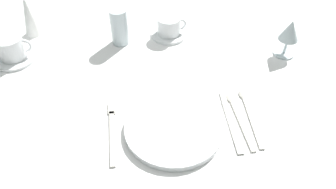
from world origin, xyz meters
TOP-DOWN VIEW (x-y plane):
  - ground_plane at (0.00, 0.00)m, footprint 6.00×6.00m
  - dining_table at (0.00, 0.00)m, footprint 1.80×1.11m
  - dinner_plate at (0.03, -0.26)m, footprint 0.27×0.27m
  - fork_outer at (-0.14, -0.24)m, footprint 0.02×0.22m
  - dinner_knife at (0.19, -0.26)m, footprint 0.02×0.23m
  - spoon_soup at (0.22, -0.23)m, footprint 0.03×0.22m
  - spoon_dessert at (0.25, -0.22)m, footprint 0.03×0.22m
  - saucer_left at (0.07, 0.19)m, footprint 0.13×0.13m
  - coffee_cup_left at (0.08, 0.19)m, footprint 0.11×0.08m
  - saucer_right at (-0.46, 0.12)m, footprint 0.14×0.14m
  - coffee_cup_right at (-0.46, 0.12)m, footprint 0.11×0.09m
  - wine_glass_left at (0.45, 0.03)m, footprint 0.07×0.07m
  - drink_tumbler at (-0.10, 0.17)m, footprint 0.06×0.06m
  - napkin_folded at (-0.42, 0.26)m, footprint 0.06×0.06m

SIDE VIEW (x-z plane):
  - ground_plane at x=0.00m, z-range 0.00..0.00m
  - dining_table at x=0.00m, z-range 0.29..1.03m
  - fork_outer at x=-0.14m, z-range 0.74..0.74m
  - spoon_soup at x=0.22m, z-range 0.74..0.75m
  - dinner_knife at x=0.19m, z-range 0.74..0.74m
  - spoon_dessert at x=0.25m, z-range 0.74..0.75m
  - saucer_left at x=0.07m, z-range 0.74..0.75m
  - saucer_right at x=-0.46m, z-range 0.74..0.75m
  - dinner_plate at x=0.03m, z-range 0.74..0.76m
  - coffee_cup_left at x=0.08m, z-range 0.75..0.81m
  - coffee_cup_right at x=-0.46m, z-range 0.75..0.82m
  - drink_tumbler at x=-0.10m, z-range 0.73..0.86m
  - napkin_folded at x=-0.42m, z-range 0.74..0.90m
  - wine_glass_left at x=0.45m, z-range 0.76..0.89m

